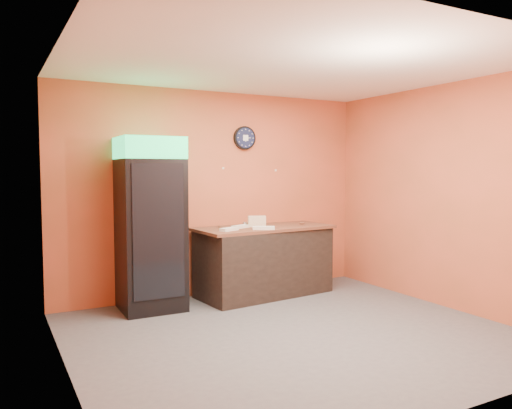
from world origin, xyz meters
TOP-DOWN VIEW (x-y plane):
  - floor at (0.00, 0.00)m, footprint 4.50×4.50m
  - back_wall at (0.00, 2.00)m, footprint 4.50×0.02m
  - left_wall at (-2.25, 0.00)m, footprint 0.02×4.00m
  - right_wall at (2.25, 0.00)m, footprint 0.02×4.00m
  - ceiling at (0.00, 0.00)m, footprint 4.50×4.00m
  - beverage_cooler at (-1.05, 1.60)m, footprint 0.76×0.77m
  - prep_counter at (0.53, 1.60)m, footprint 1.89×0.99m
  - wall_clock at (0.43, 1.97)m, footprint 0.33×0.06m
  - wall_phone at (-0.56, 1.95)m, footprint 0.13×0.11m
  - butcher_paper at (0.53, 1.60)m, footprint 1.96×0.97m
  - sub_roll_stack at (0.42, 1.59)m, footprint 0.25×0.16m
  - wrapped_sandwich_left at (-0.09, 1.40)m, footprint 0.28×0.20m
  - wrapped_sandwich_mid at (0.35, 1.29)m, footprint 0.30×0.23m
  - wrapped_sandwich_right at (0.16, 1.59)m, footprint 0.28×0.20m
  - kitchen_tool at (0.29, 1.69)m, footprint 0.07×0.07m

SIDE VIEW (x-z plane):
  - floor at x=0.00m, z-range 0.00..0.00m
  - prep_counter at x=0.53m, z-range 0.00..0.91m
  - butcher_paper at x=0.53m, z-range 0.91..0.95m
  - wrapped_sandwich_right at x=0.16m, z-range 0.95..0.99m
  - wrapped_sandwich_left at x=-0.09m, z-range 0.95..0.99m
  - wrapped_sandwich_mid at x=0.35m, z-range 0.95..0.99m
  - kitchen_tool at x=0.29m, z-range 0.95..1.01m
  - sub_roll_stack at x=0.42m, z-range 0.95..1.10m
  - beverage_cooler at x=-1.05m, z-range -0.02..2.10m
  - back_wall at x=0.00m, z-range 0.00..2.80m
  - left_wall at x=-2.25m, z-range 0.00..2.80m
  - right_wall at x=2.25m, z-range 0.00..2.80m
  - wall_phone at x=-0.56m, z-range 1.38..1.61m
  - wall_clock at x=0.43m, z-range 2.01..2.34m
  - ceiling at x=0.00m, z-range 2.79..2.81m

